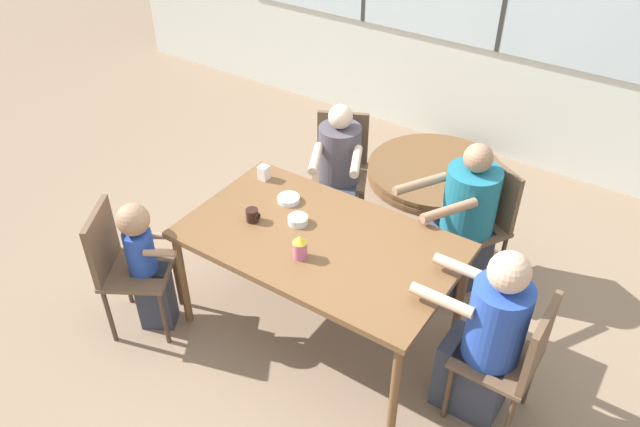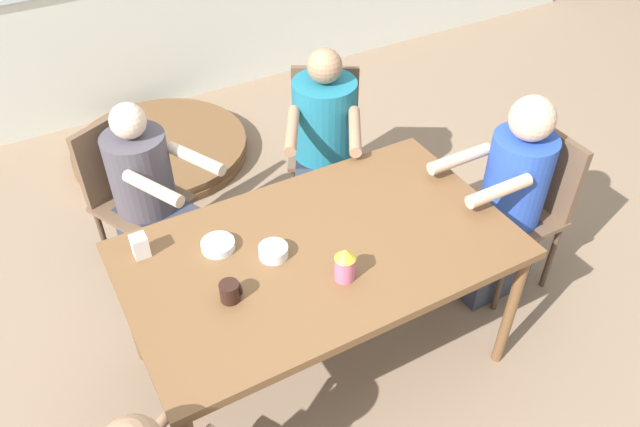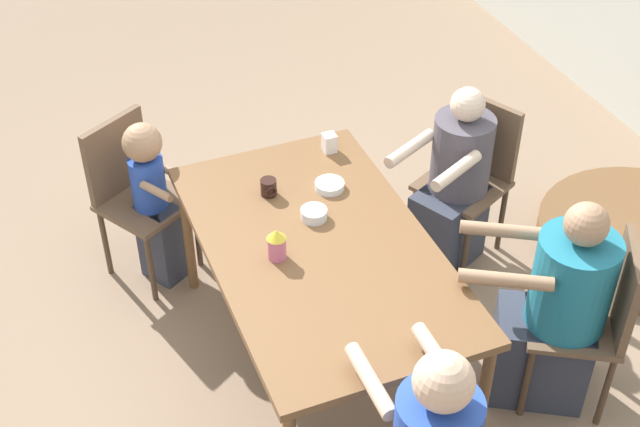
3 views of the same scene
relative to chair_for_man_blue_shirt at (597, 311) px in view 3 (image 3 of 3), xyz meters
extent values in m
plane|color=#8C725B|center=(-0.61, -1.04, -0.52)|extent=(16.00, 16.00, 0.00)
cube|color=brown|center=(-0.61, -1.04, 0.20)|extent=(1.59, 0.94, 0.04)
cylinder|color=brown|center=(-1.36, -1.46, -0.17)|extent=(0.05, 0.05, 0.70)
cylinder|color=brown|center=(-1.36, -0.62, -0.17)|extent=(0.05, 0.05, 0.70)
cylinder|color=brown|center=(0.14, -0.62, -0.17)|extent=(0.05, 0.05, 0.70)
cube|color=brown|center=(-0.05, -0.08, -0.08)|extent=(0.55, 0.55, 0.03)
cube|color=brown|center=(0.04, 0.08, 0.14)|extent=(0.35, 0.22, 0.42)
cylinder|color=#4C3828|center=(0.01, -0.31, -0.31)|extent=(0.03, 0.03, 0.43)
cylinder|color=#4C3828|center=(-0.28, -0.14, -0.31)|extent=(0.03, 0.03, 0.43)
cylinder|color=#4C3828|center=(0.19, -0.02, -0.31)|extent=(0.03, 0.03, 0.43)
cylinder|color=#4C3828|center=(-0.11, 0.15, -0.31)|extent=(0.03, 0.03, 0.43)
cube|color=brown|center=(-1.10, -0.04, -0.08)|extent=(0.54, 0.54, 0.03)
cube|color=brown|center=(-1.18, 0.12, 0.14)|extent=(0.36, 0.20, 0.42)
cylinder|color=#4C3828|center=(-0.88, -0.12, -0.31)|extent=(0.03, 0.03, 0.43)
cylinder|color=#4C3828|center=(-1.18, -0.27, -0.31)|extent=(0.03, 0.03, 0.43)
cylinder|color=#4C3828|center=(-1.03, 0.19, -0.31)|extent=(0.03, 0.03, 0.43)
cylinder|color=#4C3828|center=(-1.33, 0.04, -0.31)|extent=(0.03, 0.03, 0.43)
cube|color=brown|center=(-1.57, -1.62, -0.08)|extent=(0.55, 0.55, 0.03)
cube|color=brown|center=(-1.72, -1.71, 0.14)|extent=(0.23, 0.34, 0.42)
cylinder|color=#4C3828|center=(-1.51, -1.38, -0.31)|extent=(0.03, 0.03, 0.43)
cylinder|color=#4C3828|center=(-1.33, -1.67, -0.31)|extent=(0.03, 0.03, 0.43)
cylinder|color=#4C3828|center=(-1.80, -1.56, -0.31)|extent=(0.03, 0.03, 0.43)
cylinder|color=#4C3828|center=(-1.63, -1.85, -0.31)|extent=(0.03, 0.03, 0.43)
sphere|color=#DBB293|center=(0.47, -1.04, 0.50)|extent=(0.21, 0.21, 0.21)
cylinder|color=#DBB293|center=(0.21, -1.18, 0.29)|extent=(0.33, 0.06, 0.06)
cylinder|color=#DBB293|center=(0.21, -0.90, 0.29)|extent=(0.33, 0.06, 0.06)
cube|color=#333847|center=(-0.10, -0.17, -0.30)|extent=(0.48, 0.52, 0.46)
cylinder|color=#1E7089|center=(-0.07, -0.11, 0.15)|extent=(0.35, 0.35, 0.45)
sphere|color=#A37A5B|center=(-0.07, -0.11, 0.47)|extent=(0.18, 0.18, 0.18)
cylinder|color=#A37A5B|center=(-0.08, -0.45, 0.27)|extent=(0.24, 0.36, 0.06)
cylinder|color=#A37A5B|center=(-0.35, -0.29, 0.27)|extent=(0.24, 0.36, 0.06)
cube|color=#333847|center=(-1.06, -0.13, -0.30)|extent=(0.41, 0.45, 0.46)
cylinder|color=#4C4751|center=(-1.09, -0.08, 0.14)|extent=(0.31, 0.31, 0.42)
sphere|color=beige|center=(-1.09, -0.08, 0.43)|extent=(0.17, 0.17, 0.17)
cylinder|color=beige|center=(-0.85, -0.25, 0.25)|extent=(0.20, 0.33, 0.06)
cylinder|color=beige|center=(-1.10, -0.37, 0.25)|extent=(0.20, 0.33, 0.06)
cube|color=#333847|center=(-1.50, -1.58, -0.30)|extent=(0.26, 0.24, 0.46)
cylinder|color=#284CB7|center=(-1.53, -1.60, 0.07)|extent=(0.17, 0.17, 0.28)
sphere|color=#A37A5B|center=(-1.53, -1.60, 0.31)|extent=(0.19, 0.19, 0.19)
cylinder|color=#A37A5B|center=(-1.45, -1.45, 0.13)|extent=(0.18, 0.13, 0.04)
cylinder|color=#A37A5B|center=(-1.37, -1.59, 0.13)|extent=(0.18, 0.13, 0.04)
cylinder|color=black|center=(-1.04, -1.13, 0.26)|extent=(0.08, 0.08, 0.08)
torus|color=black|center=(-1.00, -1.13, 0.26)|extent=(0.01, 0.06, 0.06)
cylinder|color=#CC668C|center=(-0.61, -1.24, 0.27)|extent=(0.08, 0.08, 0.11)
cone|color=gold|center=(-0.61, -1.24, 0.35)|extent=(0.08, 0.08, 0.04)
cube|color=silver|center=(-1.26, -0.73, 0.27)|extent=(0.06, 0.06, 0.10)
cylinder|color=silver|center=(-0.98, -0.85, 0.23)|extent=(0.14, 0.14, 0.03)
cylinder|color=silver|center=(-0.80, -1.00, 0.24)|extent=(0.12, 0.12, 0.05)
camera|label=1|loc=(0.94, -3.35, 2.49)|focal=35.00mm
camera|label=2|loc=(-1.50, -2.65, 1.98)|focal=35.00mm
camera|label=3|loc=(2.08, -2.12, 2.73)|focal=50.00mm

